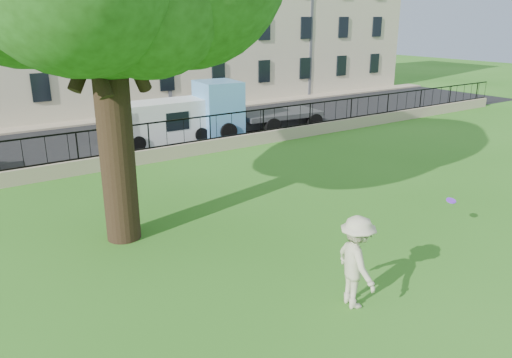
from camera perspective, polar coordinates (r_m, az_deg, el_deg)
ground at (r=12.62m, az=10.41°, el=-10.61°), size 120.00×120.00×0.00m
retaining_wall at (r=22.00m, az=-12.02°, el=2.65°), size 50.00×0.40×0.60m
iron_railing at (r=21.79m, az=-12.17°, el=4.81°), size 50.00×0.05×1.13m
street at (r=26.35m, az=-16.01°, el=4.21°), size 60.00×9.00×0.01m
sidewalk at (r=31.22m, az=-19.19°, el=6.09°), size 60.00×1.40×0.12m
building_row at (r=36.16m, az=-22.99°, el=18.17°), size 56.40×10.40×13.80m
man at (r=10.93m, az=11.41°, el=-9.29°), size 1.11×1.49×2.06m
frisbee at (r=15.12m, az=21.40°, el=-2.31°), size 0.35×0.34×0.12m
white_van at (r=25.33m, az=-10.68°, el=6.43°), size 4.90×1.94×2.05m
blue_truck at (r=27.33m, az=0.34°, el=8.44°), size 7.04×3.14×2.86m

